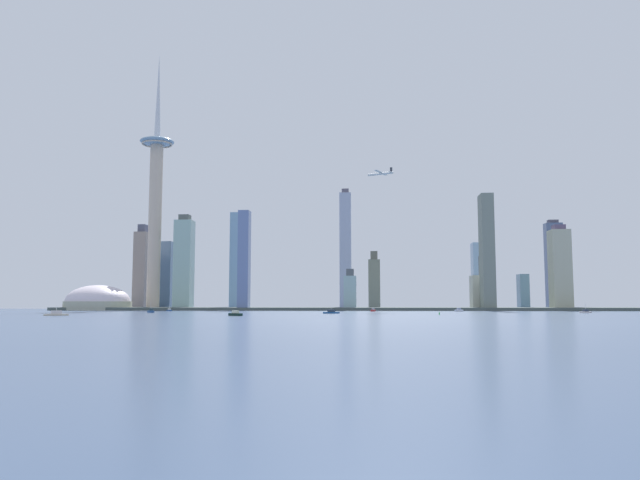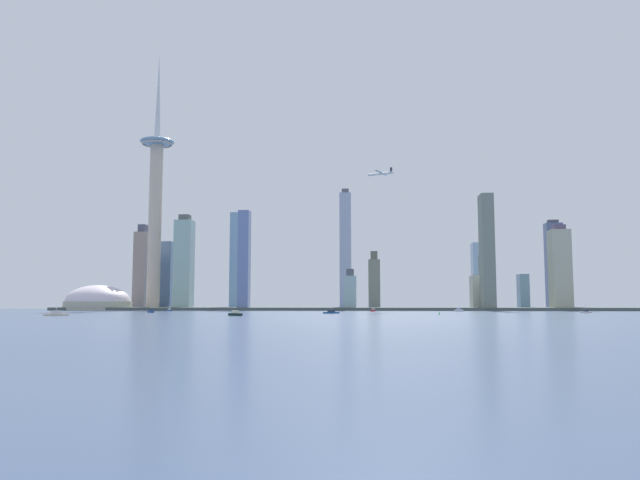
{
  "view_description": "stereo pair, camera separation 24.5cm",
  "coord_description": "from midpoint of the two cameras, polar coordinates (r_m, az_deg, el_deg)",
  "views": [
    {
      "loc": [
        27.73,
        -365.69,
        10.38
      ],
      "look_at": [
        -30.49,
        401.72,
        87.82
      ],
      "focal_mm": 34.77,
      "sensor_mm": 36.0,
      "label": 1
    },
    {
      "loc": [
        27.97,
        -365.68,
        10.38
      ],
      "look_at": [
        -30.49,
        401.72,
        87.82
      ],
      "focal_mm": 34.77,
      "sensor_mm": 36.0,
      "label": 2
    }
  ],
  "objects": [
    {
      "name": "boat_6",
      "position": [
        573.52,
        1.03,
        -6.65
      ],
      "size": [
        15.3,
        9.96,
        7.24
      ],
      "rotation": [
        0.0,
        0.0,
        0.42
      ],
      "color": "#194D8B",
      "rests_on": "ground"
    },
    {
      "name": "skyscraper_7",
      "position": [
        884.24,
        5.0,
        -3.95
      ],
      "size": [
        16.44,
        18.64,
        82.69
      ],
      "color": "gray",
      "rests_on": "ground"
    },
    {
      "name": "skyscraper_4",
      "position": [
        892.23,
        -14.2,
        -3.18
      ],
      "size": [
        22.89,
        13.57,
        95.04
      ],
      "color": "slate",
      "rests_on": "ground"
    },
    {
      "name": "stadium_dome",
      "position": [
        866.71,
        -19.77,
        -5.43
      ],
      "size": [
        86.09,
        86.09,
        42.57
      ],
      "color": "#B4B49A",
      "rests_on": "ground"
    },
    {
      "name": "skyscraper_1",
      "position": [
        855.31,
        -12.43,
        -2.16
      ],
      "size": [
        23.29,
        23.24,
        128.51
      ],
      "color": "#97BBB2",
      "rests_on": "ground"
    },
    {
      "name": "skyscraper_10",
      "position": [
        932.63,
        20.76,
        -2.21
      ],
      "size": [
        22.75,
        17.35,
        126.47
      ],
      "color": "#4B5C7F",
      "rests_on": "ground"
    },
    {
      "name": "boat_1",
      "position": [
        704.96,
        12.66,
        -6.32
      ],
      "size": [
        9.8,
        6.0,
        4.35
      ],
      "rotation": [
        0.0,
        0.0,
        0.35
      ],
      "color": "white",
      "rests_on": "ground"
    },
    {
      "name": "boat_2",
      "position": [
        655.06,
        23.25,
        -6.08
      ],
      "size": [
        12.48,
        8.94,
        9.3
      ],
      "rotation": [
        0.0,
        0.0,
        0.45
      ],
      "color": "white",
      "rests_on": "ground"
    },
    {
      "name": "waterfront_pier",
      "position": [
        794.25,
        2.34,
        -6.35
      ],
      "size": [
        750.32,
        73.33,
        3.78
      ],
      "primitive_type": "cube",
      "color": "#4D5954",
      "rests_on": "ground"
    },
    {
      "name": "skyscraper_12",
      "position": [
        872.65,
        -7.74,
        -1.95
      ],
      "size": [
        13.28,
        25.45,
        134.79
      ],
      "color": "#79A0C0",
      "rests_on": "ground"
    },
    {
      "name": "boat_0",
      "position": [
        478.26,
        -7.8,
        -6.75
      ],
      "size": [
        12.51,
        12.13,
        4.21
      ],
      "rotation": [
        0.0,
        0.0,
        2.38
      ],
      "color": "black",
      "rests_on": "ground"
    },
    {
      "name": "skyscraper_6",
      "position": [
        876.07,
        2.35,
        -0.93
      ],
      "size": [
        16.31,
        12.45,
        171.5
      ],
      "color": "#9EA8C6",
      "rests_on": "ground"
    },
    {
      "name": "skyscraper_0",
      "position": [
        884.64,
        14.27,
        -3.25
      ],
      "size": [
        13.54,
        22.55,
        92.28
      ],
      "color": "#88A9C8",
      "rests_on": "ground"
    },
    {
      "name": "observation_tower",
      "position": [
        872.78,
        -14.89,
        4.18
      ],
      "size": [
        46.05,
        46.05,
        352.86
      ],
      "color": "beige",
      "rests_on": "ground"
    },
    {
      "name": "boat_4",
      "position": [
        644.69,
        -15.33,
        -6.33
      ],
      "size": [
        11.51,
        16.07,
        10.96
      ],
      "rotation": [
        0.0,
        0.0,
        2.06
      ],
      "color": "#254D85",
      "rests_on": "ground"
    },
    {
      "name": "skyscraper_9",
      "position": [
        940.18,
        -16.07,
        -2.6
      ],
      "size": [
        17.89,
        27.91,
        123.53
      ],
      "color": "gray",
      "rests_on": "ground"
    },
    {
      "name": "skyscraper_2",
      "position": [
        811.73,
        2.78,
        -4.77
      ],
      "size": [
        16.12,
        26.97,
        53.59
      ],
      "color": "#94B7BE",
      "rests_on": "ground"
    },
    {
      "name": "skyscraper_5",
      "position": [
        796.05,
        15.11,
        -1.08
      ],
      "size": [
        15.1,
        27.84,
        144.69
      ],
      "color": "slate",
      "rests_on": "ground"
    },
    {
      "name": "skyscraper_3",
      "position": [
        827.72,
        14.49,
        -4.73
      ],
      "size": [
        22.19,
        26.8,
        69.59
      ],
      "color": "beige",
      "rests_on": "ground"
    },
    {
      "name": "ground_plane",
      "position": [
        366.89,
        -0.02,
        -7.37
      ],
      "size": [
        6000.0,
        6000.0,
        0.0
      ],
      "primitive_type": "plane",
      "color": "#3A4E6D"
    },
    {
      "name": "airplane",
      "position": [
        745.61,
        5.59,
        6.11
      ],
      "size": [
        31.33,
        32.29,
        7.86
      ],
      "rotation": [
        0.0,
        0.0,
        2.75
      ],
      "color": "white"
    },
    {
      "name": "skyscraper_13",
      "position": [
        828.53,
        21.22,
        -2.52
      ],
      "size": [
        22.93,
        25.04,
        106.9
      ],
      "color": "#B2B298",
      "rests_on": "ground"
    },
    {
      "name": "skyscraper_11",
      "position": [
        791.23,
        -7.01,
        -1.87
      ],
      "size": [
        13.67,
        18.04,
        126.59
      ],
      "color": "#6277AA",
      "rests_on": "ground"
    },
    {
      "name": "channel_buoy_0",
      "position": [
        538.25,
        10.91,
        -6.59
      ],
      "size": [
        1.1,
        1.1,
        2.99
      ],
      "primitive_type": "cone",
      "color": "green",
      "rests_on": "ground"
    },
    {
      "name": "boat_5",
      "position": [
        749.33,
        -13.72,
        -6.29
      ],
      "size": [
        7.61,
        6.37,
        8.39
      ],
      "rotation": [
        0.0,
        0.0,
        2.53
      ],
      "color": "#274D82",
      "rests_on": "ground"
    },
    {
      "name": "boat_7",
      "position": [
        523.64,
        -23.13,
        -6.27
      ],
      "size": [
        17.8,
        13.27,
        7.32
      ],
      "rotation": [
        0.0,
        0.0,
        3.68
      ],
      "color": "beige",
      "rests_on": "ground"
    },
    {
      "name": "boat_3",
      "position": [
        703.79,
        4.9,
        -6.46
      ],
      "size": [
        5.87,
        13.75,
        3.63
      ],
      "rotation": [
        0.0,
        0.0,
        4.52
      ],
      "color": "#B12322",
      "rests_on": "ground"
    },
    {
      "name": "skyscraper_8",
      "position": [
        880.83,
        18.19,
        -4.58
      ],
      "size": [
        12.38,
        21.37,
        47.96
      ],
      "color": "#64899F",
      "rests_on": "ground"
    }
  ]
}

